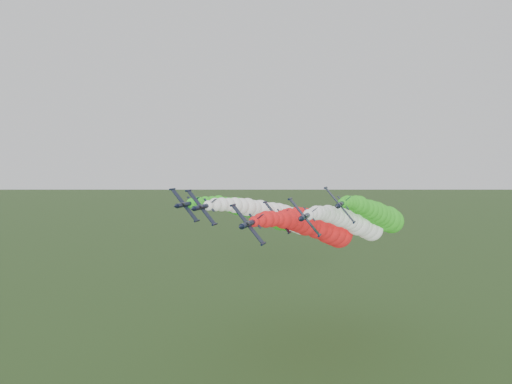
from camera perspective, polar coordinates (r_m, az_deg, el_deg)
jet_lead at (r=142.44m, az=7.33°, el=-4.17°), size 16.64×74.55×18.76m
jet_inner_left at (r=154.05m, az=2.88°, el=-2.78°), size 16.50×74.42×18.62m
jet_inner_right at (r=148.69m, az=11.29°, el=-3.51°), size 16.14×74.05×18.25m
jet_outer_left at (r=160.31m, az=1.02°, el=-2.52°), size 16.13×74.04×18.24m
jet_outer_right at (r=156.66m, az=13.89°, el=-2.55°), size 16.41×74.32×18.52m
jet_trail at (r=167.27m, az=8.37°, el=-3.47°), size 16.08×73.99×18.20m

